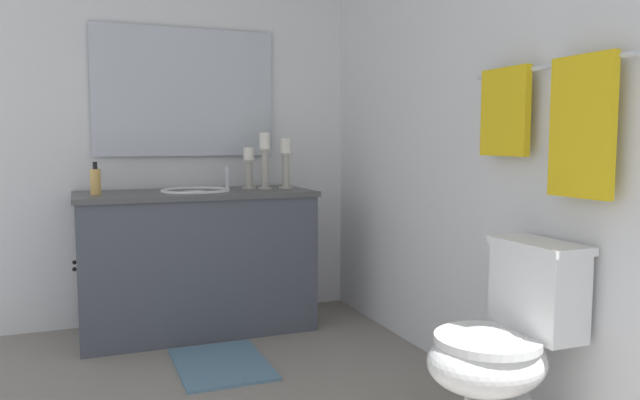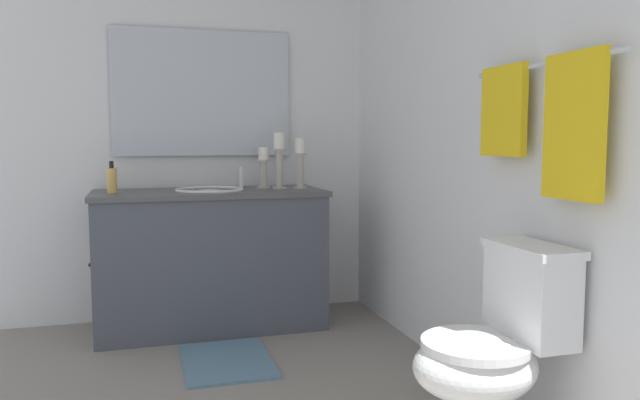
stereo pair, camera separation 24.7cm
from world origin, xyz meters
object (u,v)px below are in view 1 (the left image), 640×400
at_px(towel_bar, 546,67).
at_px(candle_holder_mid, 249,167).
at_px(vanity_cabinet, 197,261).
at_px(towel_near_vanity, 505,112).
at_px(candle_holder_short, 265,159).
at_px(soap_bottle, 96,181).
at_px(mirror, 185,92).
at_px(candle_holder_tall, 286,162).
at_px(bath_mat, 221,364).
at_px(towel_center, 582,127).
at_px(sink_basin, 196,198).
at_px(toilet, 503,347).

bearing_deg(towel_bar, candle_holder_mid, -159.34).
bearing_deg(vanity_cabinet, towel_near_vanity, 33.63).
xyz_separation_m(candle_holder_short, candle_holder_mid, (-0.05, -0.09, -0.05)).
xyz_separation_m(candle_holder_mid, soap_bottle, (0.10, -0.89, -0.06)).
height_order(vanity_cabinet, towel_bar, towel_bar).
height_order(mirror, candle_holder_short, mirror).
bearing_deg(mirror, candle_holder_tall, 63.85).
relative_size(candle_holder_mid, bath_mat, 0.42).
distance_m(candle_holder_short, candle_holder_mid, 0.11).
height_order(candle_holder_mid, towel_bar, towel_bar).
height_order(candle_holder_tall, candle_holder_short, candle_holder_short).
distance_m(candle_holder_short, soap_bottle, 0.98).
bearing_deg(vanity_cabinet, soap_bottle, -87.84).
height_order(candle_holder_tall, candle_holder_mid, candle_holder_tall).
height_order(towel_bar, towel_center, towel_center).
relative_size(vanity_cabinet, candle_holder_mid, 5.35).
relative_size(towel_bar, towel_center, 1.67).
height_order(vanity_cabinet, bath_mat, vanity_cabinet).
xyz_separation_m(soap_bottle, towel_near_vanity, (1.48, 1.54, 0.34)).
relative_size(sink_basin, bath_mat, 0.67).
height_order(candle_holder_tall, towel_near_vanity, towel_near_vanity).
xyz_separation_m(vanity_cabinet, candle_holder_short, (-0.02, 0.43, 0.60)).
relative_size(vanity_cabinet, towel_bar, 1.63).
bearing_deg(sink_basin, vanity_cabinet, -90.00).
bearing_deg(towel_bar, candle_holder_tall, -165.02).
distance_m(candle_holder_tall, candle_holder_short, 0.13).
bearing_deg(bath_mat, soap_bottle, -137.92).
relative_size(candle_holder_short, toilet, 0.46).
distance_m(toilet, bath_mat, 1.45).
distance_m(towel_center, bath_mat, 2.00).
bearing_deg(sink_basin, candle_holder_mid, 102.70).
xyz_separation_m(sink_basin, towel_bar, (1.71, 1.01, 0.61)).
height_order(mirror, soap_bottle, mirror).
bearing_deg(candle_holder_mid, soap_bottle, -83.73).
bearing_deg(sink_basin, towel_bar, 30.72).
distance_m(towel_bar, bath_mat, 2.03).
distance_m(toilet, towel_bar, 1.06).
xyz_separation_m(candle_holder_short, bath_mat, (0.65, -0.43, -1.00)).
height_order(toilet, towel_center, towel_center).
bearing_deg(sink_basin, candle_holder_short, 93.26).
height_order(mirror, candle_holder_mid, mirror).
xyz_separation_m(soap_bottle, bath_mat, (0.60, 0.55, -0.89)).
bearing_deg(towel_center, toilet, -122.63).
relative_size(towel_bar, towel_near_vanity, 2.31).
distance_m(towel_bar, towel_near_vanity, 0.26).
bearing_deg(sink_basin, candle_holder_tall, 90.65).
relative_size(mirror, candle_holder_tall, 3.57).
relative_size(candle_holder_short, candle_holder_mid, 1.35).
relative_size(vanity_cabinet, bath_mat, 2.26).
relative_size(towel_near_vanity, bath_mat, 0.60).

